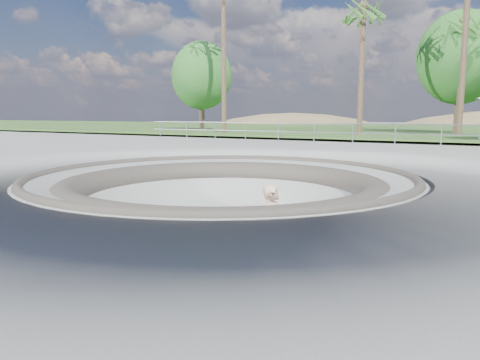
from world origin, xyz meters
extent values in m
plane|color=#9F9F9A|center=(0.00, 0.00, 0.00)|extent=(180.00, 180.00, 0.00)
torus|color=#9F9F9A|center=(0.00, 0.00, -2.00)|extent=(14.00, 14.00, 4.00)
cylinder|color=#9F9F9A|center=(0.00, 0.00, -1.95)|extent=(6.60, 6.60, 0.10)
torus|color=#4C453D|center=(0.00, 0.00, -0.02)|extent=(10.24, 10.24, 0.24)
torus|color=#4C453D|center=(0.00, 0.00, -0.45)|extent=(8.91, 8.91, 0.81)
cube|color=#305722|center=(0.00, 34.00, 0.22)|extent=(180.00, 36.00, 0.12)
ellipsoid|color=brown|center=(-22.00, 55.00, -6.44)|extent=(50.40, 36.00, 23.40)
cylinder|color=gray|center=(0.00, 12.00, 1.17)|extent=(25.00, 0.05, 0.05)
cylinder|color=gray|center=(0.00, 12.00, 0.72)|extent=(25.00, 0.05, 0.05)
cube|color=olive|center=(2.30, -1.58, -1.83)|extent=(0.75, 0.30, 0.02)
cylinder|color=#B9BABF|center=(2.30, -1.58, -1.86)|extent=(0.05, 0.15, 0.03)
cylinder|color=#B9BABF|center=(2.30, -1.58, -1.86)|extent=(0.05, 0.15, 0.03)
cylinder|color=silver|center=(2.30, -1.58, -1.87)|extent=(0.06, 0.03, 0.06)
cylinder|color=silver|center=(2.30, -1.58, -1.87)|extent=(0.06, 0.03, 0.06)
cylinder|color=silver|center=(2.30, -1.58, -1.87)|extent=(0.06, 0.03, 0.06)
cylinder|color=silver|center=(2.30, -1.58, -1.87)|extent=(0.06, 0.03, 0.06)
imported|color=beige|center=(2.30, -1.58, -0.85)|extent=(0.52, 0.75, 1.95)
cylinder|color=brown|center=(-12.04, 19.49, 5.95)|extent=(0.36, 0.36, 11.56)
cylinder|color=brown|center=(-2.04, 20.39, 4.36)|extent=(0.36, 0.36, 8.38)
cylinder|color=brown|center=(3.83, 22.06, 6.23)|extent=(0.36, 0.36, 12.12)
cylinder|color=brown|center=(3.50, 24.80, 4.02)|extent=(0.36, 0.36, 7.69)
cylinder|color=brown|center=(-16.08, 22.43, 2.34)|extent=(0.44, 0.44, 4.33)
ellipsoid|color=#246221|center=(-16.08, 22.43, 4.81)|extent=(5.17, 4.70, 5.65)
cylinder|color=brown|center=(3.24, 26.70, 2.70)|extent=(0.44, 0.44, 5.07)
ellipsoid|color=#246221|center=(3.24, 26.70, 5.60)|extent=(6.05, 5.50, 6.60)
camera|label=1|loc=(6.63, -10.55, 1.64)|focal=35.00mm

